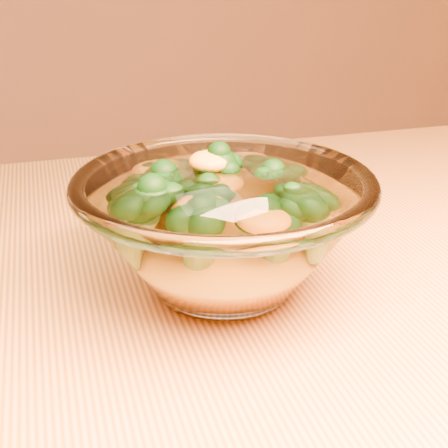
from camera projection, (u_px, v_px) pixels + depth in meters
name	position (u px, v px, depth m)	size (l,w,h in m)	color
table	(209.00, 419.00, 0.50)	(1.20, 0.80, 0.75)	#C67F3B
glass_bowl	(224.00, 230.00, 0.47)	(0.22, 0.22, 0.10)	white
cheese_sauce	(224.00, 255.00, 0.48)	(0.13, 0.13, 0.04)	orange
broccoli_heap	(210.00, 206.00, 0.47)	(0.16, 0.13, 0.08)	black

